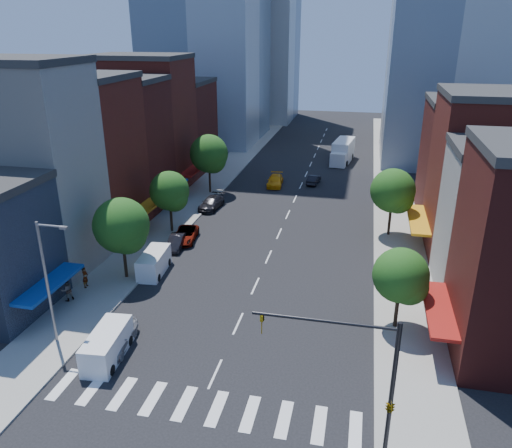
{
  "coord_description": "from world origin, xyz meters",
  "views": [
    {
      "loc": [
        8.2,
        -25.12,
        20.81
      ],
      "look_at": [
        -0.35,
        13.89,
        5.0
      ],
      "focal_mm": 35.0,
      "sensor_mm": 36.0,
      "label": 1
    }
  ],
  "objects_px": {
    "box_truck": "(343,152)",
    "pedestrian_near": "(85,277)",
    "cargo_van_far": "(154,263)",
    "traffic_car_far": "(336,151)",
    "parked_car_rear": "(211,203)",
    "traffic_car_oncoming": "(314,180)",
    "pedestrian_far": "(67,290)",
    "parked_car_front": "(117,337)",
    "cargo_van_near": "(106,347)",
    "parked_car_second": "(176,242)",
    "parked_car_third": "(185,235)",
    "taxi": "(275,181)"
  },
  "relations": [
    {
      "from": "taxi",
      "to": "cargo_van_far",
      "type": "bearing_deg",
      "value": -105.94
    },
    {
      "from": "traffic_car_oncoming",
      "to": "pedestrian_near",
      "type": "xyz_separation_m",
      "value": [
        -15.64,
        -34.63,
        0.44
      ]
    },
    {
      "from": "traffic_car_far",
      "to": "taxi",
      "type": "bearing_deg",
      "value": 76.13
    },
    {
      "from": "cargo_van_far",
      "to": "traffic_car_far",
      "type": "height_order",
      "value": "cargo_van_far"
    },
    {
      "from": "parked_car_third",
      "to": "taxi",
      "type": "relative_size",
      "value": 0.96
    },
    {
      "from": "traffic_car_oncoming",
      "to": "box_truck",
      "type": "xyz_separation_m",
      "value": [
        3.25,
        13.46,
        1.03
      ]
    },
    {
      "from": "parked_car_front",
      "to": "pedestrian_near",
      "type": "bearing_deg",
      "value": 125.64
    },
    {
      "from": "cargo_van_far",
      "to": "traffic_car_oncoming",
      "type": "height_order",
      "value": "cargo_van_far"
    },
    {
      "from": "parked_car_front",
      "to": "traffic_car_oncoming",
      "type": "relative_size",
      "value": 1.2
    },
    {
      "from": "box_truck",
      "to": "traffic_car_far",
      "type": "bearing_deg",
      "value": 112.92
    },
    {
      "from": "parked_car_rear",
      "to": "pedestrian_far",
      "type": "xyz_separation_m",
      "value": [
        -4.76,
        -23.98,
        0.4
      ]
    },
    {
      "from": "traffic_car_oncoming",
      "to": "box_truck",
      "type": "bearing_deg",
      "value": -96.34
    },
    {
      "from": "traffic_car_far",
      "to": "traffic_car_oncoming",
      "type": "bearing_deg",
      "value": 89.53
    },
    {
      "from": "box_truck",
      "to": "pedestrian_far",
      "type": "bearing_deg",
      "value": -103.58
    },
    {
      "from": "parked_car_rear",
      "to": "traffic_car_oncoming",
      "type": "bearing_deg",
      "value": 54.83
    },
    {
      "from": "parked_car_rear",
      "to": "box_truck",
      "type": "bearing_deg",
      "value": 66.85
    },
    {
      "from": "parked_car_rear",
      "to": "cargo_van_far",
      "type": "xyz_separation_m",
      "value": [
        0.01,
        -17.71,
        0.27
      ]
    },
    {
      "from": "parked_car_front",
      "to": "parked_car_rear",
      "type": "relative_size",
      "value": 0.94
    },
    {
      "from": "parked_car_third",
      "to": "taxi",
      "type": "xyz_separation_m",
      "value": [
        5.66,
        21.18,
        0.06
      ]
    },
    {
      "from": "parked_car_rear",
      "to": "pedestrian_near",
      "type": "distance_m",
      "value": 22.08
    },
    {
      "from": "parked_car_third",
      "to": "traffic_car_oncoming",
      "type": "relative_size",
      "value": 1.23
    },
    {
      "from": "pedestrian_far",
      "to": "parked_car_second",
      "type": "bearing_deg",
      "value": -171.5
    },
    {
      "from": "taxi",
      "to": "cargo_van_near",
      "type": "bearing_deg",
      "value": -99.74
    },
    {
      "from": "cargo_van_near",
      "to": "pedestrian_near",
      "type": "distance_m",
      "value": 10.77
    },
    {
      "from": "cargo_van_near",
      "to": "taxi",
      "type": "height_order",
      "value": "cargo_van_near"
    },
    {
      "from": "box_truck",
      "to": "traffic_car_oncoming",
      "type": "bearing_deg",
      "value": -96.4
    },
    {
      "from": "parked_car_second",
      "to": "pedestrian_far",
      "type": "bearing_deg",
      "value": -118.13
    },
    {
      "from": "parked_car_front",
      "to": "cargo_van_near",
      "type": "xyz_separation_m",
      "value": [
        0.01,
        -1.42,
        0.22
      ]
    },
    {
      "from": "parked_car_second",
      "to": "cargo_van_far",
      "type": "relative_size",
      "value": 0.82
    },
    {
      "from": "traffic_car_oncoming",
      "to": "pedestrian_near",
      "type": "bearing_deg",
      "value": 72.95
    },
    {
      "from": "traffic_car_far",
      "to": "parked_car_rear",
      "type": "bearing_deg",
      "value": 72.85
    },
    {
      "from": "parked_car_front",
      "to": "cargo_van_far",
      "type": "xyz_separation_m",
      "value": [
        -1.99,
        11.07,
        0.19
      ]
    },
    {
      "from": "cargo_van_far",
      "to": "taxi",
      "type": "xyz_separation_m",
      "value": [
        5.91,
        28.76,
        -0.26
      ]
    },
    {
      "from": "box_truck",
      "to": "pedestrian_near",
      "type": "relative_size",
      "value": 4.88
    },
    {
      "from": "parked_car_second",
      "to": "traffic_car_oncoming",
      "type": "relative_size",
      "value": 1.01
    },
    {
      "from": "box_truck",
      "to": "parked_car_second",
      "type": "bearing_deg",
      "value": -103.31
    },
    {
      "from": "parked_car_front",
      "to": "traffic_car_oncoming",
      "type": "bearing_deg",
      "value": 71.04
    },
    {
      "from": "cargo_van_far",
      "to": "pedestrian_near",
      "type": "xyz_separation_m",
      "value": [
        -4.52,
        -3.91,
        0.09
      ]
    },
    {
      "from": "taxi",
      "to": "traffic_car_oncoming",
      "type": "distance_m",
      "value": 5.57
    },
    {
      "from": "box_truck",
      "to": "pedestrian_near",
      "type": "bearing_deg",
      "value": -104.25
    },
    {
      "from": "parked_car_second",
      "to": "cargo_van_far",
      "type": "distance_m",
      "value": 5.72
    },
    {
      "from": "taxi",
      "to": "parked_car_third",
      "type": "bearing_deg",
      "value": -109.28
    },
    {
      "from": "traffic_car_oncoming",
      "to": "box_truck",
      "type": "height_order",
      "value": "box_truck"
    },
    {
      "from": "cargo_van_far",
      "to": "traffic_car_far",
      "type": "relative_size",
      "value": 1.25
    },
    {
      "from": "cargo_van_far",
      "to": "cargo_van_near",
      "type": "bearing_deg",
      "value": -85.9
    },
    {
      "from": "taxi",
      "to": "pedestrian_near",
      "type": "height_order",
      "value": "pedestrian_near"
    },
    {
      "from": "parked_car_rear",
      "to": "traffic_car_oncoming",
      "type": "height_order",
      "value": "parked_car_rear"
    },
    {
      "from": "cargo_van_far",
      "to": "traffic_car_oncoming",
      "type": "xyz_separation_m",
      "value": [
        11.12,
        30.72,
        -0.34
      ]
    },
    {
      "from": "taxi",
      "to": "traffic_car_oncoming",
      "type": "height_order",
      "value": "taxi"
    },
    {
      "from": "taxi",
      "to": "pedestrian_near",
      "type": "bearing_deg",
      "value": -112.03
    }
  ]
}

